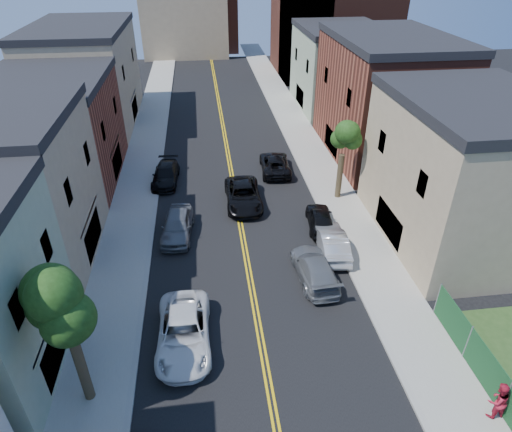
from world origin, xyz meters
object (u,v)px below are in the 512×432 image
object	(u,v)px
grey_car_right	(315,268)
black_car_left	(166,175)
grey_car_left	(177,225)
black_suv_lane	(243,195)
black_car_right	(320,219)
pedestrian_right	(498,400)
white_pickup	(184,332)
dark_car_right_far	(275,164)
silver_car_right	(332,242)

from	to	relation	value
grey_car_right	black_car_left	bearing A→B (deg)	-57.92
grey_car_left	black_suv_lane	distance (m)	6.05
black_car_right	black_suv_lane	distance (m)	6.32
black_suv_lane	pedestrian_right	size ratio (longest dim) A/B	2.96
white_pickup	dark_car_right_far	world-z (taller)	white_pickup
silver_car_right	pedestrian_right	xyz separation A→B (m)	(3.60, -12.23, 0.32)
pedestrian_right	white_pickup	bearing A→B (deg)	-28.61
dark_car_right_far	black_suv_lane	size ratio (longest dim) A/B	0.93
black_car_right	pedestrian_right	distance (m)	15.57
white_pickup	grey_car_right	distance (m)	8.64
black_suv_lane	pedestrian_right	distance (m)	20.87
black_car_left	grey_car_right	bearing A→B (deg)	-51.27
dark_car_right_far	black_suv_lane	bearing A→B (deg)	61.32
white_pickup	grey_car_right	xyz separation A→B (m)	(7.60, 4.11, -0.04)
black_car_left	pedestrian_right	xyz separation A→B (m)	(14.60, -23.41, 0.39)
black_car_left	black_suv_lane	world-z (taller)	black_suv_lane
black_suv_lane	black_car_left	bearing A→B (deg)	144.23
silver_car_right	black_suv_lane	distance (m)	8.43
black_car_left	black_suv_lane	bearing A→B (deg)	-31.87
black_car_right	pedestrian_right	bearing A→B (deg)	109.76
black_car_left	grey_car_right	distance (m)	16.48
pedestrian_right	grey_car_left	bearing A→B (deg)	-53.63
black_car_left	white_pickup	bearing A→B (deg)	-80.15
grey_car_left	black_car_left	distance (m)	8.10
black_suv_lane	grey_car_right	bearing A→B (deg)	-69.81
white_pickup	black_suv_lane	xyz separation A→B (m)	(4.30, 13.31, -0.00)
silver_car_right	dark_car_right_far	world-z (taller)	silver_car_right
grey_car_left	black_suv_lane	xyz separation A→B (m)	(4.85, 3.62, -0.04)
black_car_left	black_car_right	xyz separation A→B (m)	(11.00, -8.27, 0.02)
grey_car_right	silver_car_right	bearing A→B (deg)	-127.45
grey_car_left	grey_car_right	distance (m)	9.88
black_suv_lane	dark_car_right_far	bearing A→B (deg)	58.54
dark_car_right_far	black_suv_lane	xyz separation A→B (m)	(-3.30, -5.29, 0.06)
white_pickup	grey_car_left	size ratio (longest dim) A/B	1.16
grey_car_right	dark_car_right_far	xyz separation A→B (m)	(0.00, 14.50, -0.02)
black_car_left	silver_car_right	world-z (taller)	silver_car_right
black_suv_lane	pedestrian_right	world-z (taller)	pedestrian_right
grey_car_left	grey_car_right	world-z (taller)	grey_car_left
grey_car_right	black_car_right	world-z (taller)	grey_car_right
white_pickup	pedestrian_right	xyz separation A→B (m)	(12.90, -5.70, 0.32)
grey_car_left	dark_car_right_far	world-z (taller)	grey_car_left
white_pickup	black_car_right	bearing A→B (deg)	46.00
silver_car_right	pedestrian_right	distance (m)	12.75
grey_car_left	grey_car_right	size ratio (longest dim) A/B	0.95
grey_car_right	dark_car_right_far	size ratio (longest dim) A/B	0.98
grey_car_left	silver_car_right	size ratio (longest dim) A/B	1.02
silver_car_right	black_suv_lane	bearing A→B (deg)	-49.74
black_car_left	black_car_right	world-z (taller)	black_car_right
white_pickup	grey_car_left	xyz separation A→B (m)	(-0.55, 9.69, 0.04)
white_pickup	dark_car_right_far	xyz separation A→B (m)	(7.60, 18.61, -0.06)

